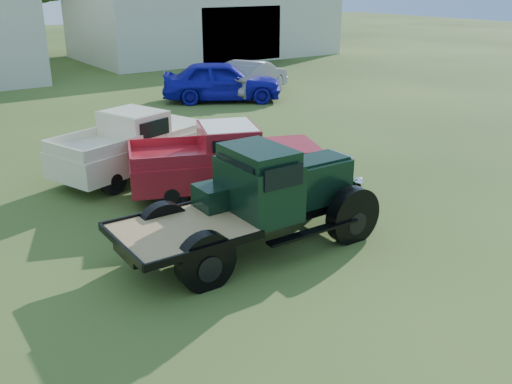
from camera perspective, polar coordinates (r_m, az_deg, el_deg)
ground at (r=10.30m, az=2.92°, el=-7.64°), size 120.00×120.00×0.00m
shed_right at (r=39.44m, az=-5.12°, el=17.22°), size 16.80×9.20×5.20m
vintage_flatbed at (r=10.62m, az=-0.19°, el=-0.79°), size 5.05×2.03×1.99m
red_pickup at (r=13.54m, az=-3.14°, el=3.28°), size 4.97×3.33×1.69m
white_pickup at (r=15.23m, az=-12.22°, el=4.73°), size 4.82×3.11×1.65m
misc_car_blue at (r=24.34m, az=-3.42°, el=11.03°), size 5.27×4.18×1.68m
misc_car_grey at (r=25.74m, az=-0.44°, el=11.39°), size 4.76×3.64×1.50m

